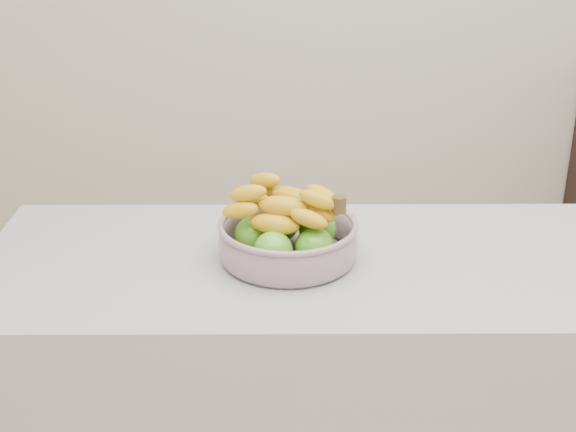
% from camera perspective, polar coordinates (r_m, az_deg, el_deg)
% --- Properties ---
extents(counter, '(2.00, 0.60, 0.90)m').
position_cam_1_polar(counter, '(1.99, 10.22, -14.66)').
color(counter, '#A5A4AD').
rests_on(counter, ground).
extents(fruit_bowl, '(0.30, 0.30, 0.16)m').
position_cam_1_polar(fruit_bowl, '(1.69, -0.02, -1.41)').
color(fruit_bowl, '#A2B2C3').
rests_on(fruit_bowl, counter).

